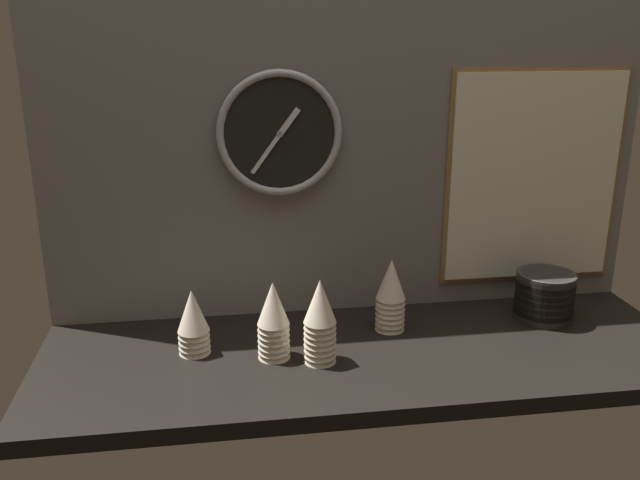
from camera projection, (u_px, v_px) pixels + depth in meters
ground_plane at (366, 356)px, 167.85cm from camera, size 160.00×56.00×4.00cm
wall_tiled_back at (349, 120)px, 175.84cm from camera, size 160.00×3.00×105.00cm
cup_stack_center_left at (273, 320)px, 159.99cm from camera, size 7.75×7.75×19.35cm
cup_stack_center_right at (391, 295)px, 174.70cm from camera, size 7.75×7.75×19.35cm
cup_stack_left at (193, 322)px, 162.64cm from camera, size 7.75×7.75×16.45cm
cup_stack_center at (320, 321)px, 157.82cm from camera, size 7.75×7.75×20.80cm
bowl_stack_far_right at (545, 295)px, 181.91cm from camera, size 15.61×15.61×13.22cm
wall_clock at (280, 134)px, 171.20cm from camera, size 32.04×2.70×32.04cm
menu_board at (534, 178)px, 186.17cm from camera, size 50.18×1.32×59.49cm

